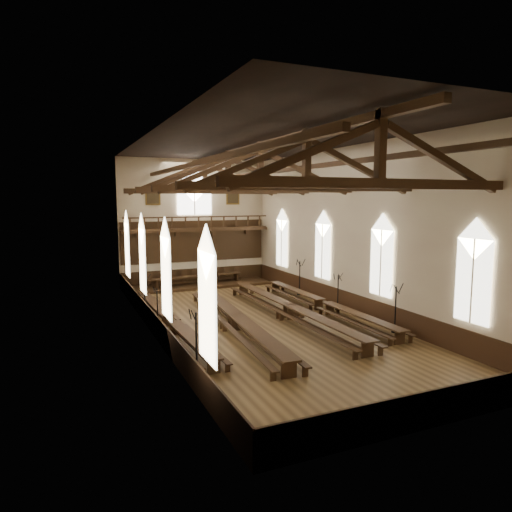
{
  "coord_description": "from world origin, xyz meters",
  "views": [
    {
      "loc": [
        -10.21,
        -22.79,
        6.9
      ],
      "look_at": [
        0.41,
        1.5,
        3.54
      ],
      "focal_mm": 32.0,
      "sensor_mm": 36.0,
      "label": 1
    }
  ],
  "objects_px": {
    "refectory_row_a": "(171,321)",
    "high_table": "(198,277)",
    "refectory_row_c": "(290,308)",
    "candelabrum_right_near": "(395,318)",
    "refectory_row_b": "(236,318)",
    "candelabrum_left_near": "(197,357)",
    "refectory_row_d": "(324,304)",
    "candelabrum_left_far": "(145,301)",
    "candelabrum_right_mid": "(338,299)",
    "dais": "(198,285)",
    "candelabrum_left_mid": "(158,316)",
    "candelabrum_right_far": "(300,284)"
  },
  "relations": [
    {
      "from": "high_table",
      "to": "refectory_row_c",
      "type": "bearing_deg",
      "value": -79.35
    },
    {
      "from": "refectory_row_c",
      "to": "candelabrum_left_far",
      "type": "xyz_separation_m",
      "value": [
        -7.45,
        4.78,
        0.12
      ]
    },
    {
      "from": "candelabrum_left_near",
      "to": "candelabrum_left_far",
      "type": "relative_size",
      "value": 1.17
    },
    {
      "from": "candelabrum_left_near",
      "to": "candelabrum_right_near",
      "type": "height_order",
      "value": "candelabrum_left_near"
    },
    {
      "from": "refectory_row_c",
      "to": "dais",
      "type": "xyz_separation_m",
      "value": [
        -2.15,
        11.43,
        -0.5
      ]
    },
    {
      "from": "candelabrum_left_far",
      "to": "candelabrum_right_far",
      "type": "distance_m",
      "value": 11.12
    },
    {
      "from": "candelabrum_left_mid",
      "to": "candelabrum_right_far",
      "type": "xyz_separation_m",
      "value": [
        11.1,
        4.55,
        0.08
      ]
    },
    {
      "from": "refectory_row_c",
      "to": "refectory_row_a",
      "type": "bearing_deg",
      "value": 177.15
    },
    {
      "from": "refectory_row_a",
      "to": "dais",
      "type": "height_order",
      "value": "refectory_row_a"
    },
    {
      "from": "refectory_row_a",
      "to": "high_table",
      "type": "relative_size",
      "value": 1.9
    },
    {
      "from": "refectory_row_b",
      "to": "candelabrum_left_mid",
      "type": "relative_size",
      "value": 6.53
    },
    {
      "from": "candelabrum_right_far",
      "to": "refectory_row_d",
      "type": "bearing_deg",
      "value": -102.04
    },
    {
      "from": "refectory_row_b",
      "to": "candelabrum_left_near",
      "type": "bearing_deg",
      "value": -123.86
    },
    {
      "from": "candelabrum_left_mid",
      "to": "refectory_row_c",
      "type": "bearing_deg",
      "value": -7.17
    },
    {
      "from": "high_table",
      "to": "candelabrum_left_mid",
      "type": "xyz_separation_m",
      "value": [
        -5.3,
        -10.5,
        -0.07
      ]
    },
    {
      "from": "refectory_row_c",
      "to": "candelabrum_right_near",
      "type": "distance_m",
      "value": 5.9
    },
    {
      "from": "candelabrum_left_near",
      "to": "candelabrum_right_near",
      "type": "bearing_deg",
      "value": 9.03
    },
    {
      "from": "refectory_row_b",
      "to": "candelabrum_left_mid",
      "type": "distance_m",
      "value": 4.16
    },
    {
      "from": "refectory_row_c",
      "to": "candelabrum_right_mid",
      "type": "height_order",
      "value": "candelabrum_right_mid"
    },
    {
      "from": "refectory_row_c",
      "to": "candelabrum_right_near",
      "type": "xyz_separation_m",
      "value": [
        3.65,
        -4.64,
        0.18
      ]
    },
    {
      "from": "high_table",
      "to": "candelabrum_left_near",
      "type": "height_order",
      "value": "candelabrum_left_near"
    },
    {
      "from": "dais",
      "to": "refectory_row_d",
      "type": "bearing_deg",
      "value": -66.62
    },
    {
      "from": "refectory_row_b",
      "to": "dais",
      "type": "xyz_separation_m",
      "value": [
        1.49,
        12.16,
        -0.49
      ]
    },
    {
      "from": "refectory_row_c",
      "to": "candelabrum_left_far",
      "type": "distance_m",
      "value": 8.85
    },
    {
      "from": "refectory_row_b",
      "to": "candelabrum_left_far",
      "type": "bearing_deg",
      "value": 124.63
    },
    {
      "from": "candelabrum_right_mid",
      "to": "candelabrum_right_far",
      "type": "xyz_separation_m",
      "value": [
        0.0,
        4.87,
        0.08
      ]
    },
    {
      "from": "candelabrum_right_near",
      "to": "candelabrum_right_mid",
      "type": "xyz_separation_m",
      "value": [
        0.0,
        5.25,
        -0.08
      ]
    },
    {
      "from": "refectory_row_d",
      "to": "candelabrum_left_far",
      "type": "bearing_deg",
      "value": 156.81
    },
    {
      "from": "refectory_row_a",
      "to": "candelabrum_left_mid",
      "type": "distance_m",
      "value": 0.83
    },
    {
      "from": "candelabrum_left_mid",
      "to": "candelabrum_left_near",
      "type": "bearing_deg",
      "value": -90.0
    },
    {
      "from": "high_table",
      "to": "candelabrum_left_mid",
      "type": "height_order",
      "value": "candelabrum_left_mid"
    },
    {
      "from": "refectory_row_b",
      "to": "candelabrum_right_near",
      "type": "relative_size",
      "value": 5.88
    },
    {
      "from": "refectory_row_a",
      "to": "candelabrum_left_far",
      "type": "relative_size",
      "value": 5.88
    },
    {
      "from": "candelabrum_left_near",
      "to": "candelabrum_right_far",
      "type": "height_order",
      "value": "candelabrum_left_near"
    },
    {
      "from": "refectory_row_b",
      "to": "high_table",
      "type": "xyz_separation_m",
      "value": [
        1.49,
        12.16,
        0.18
      ]
    },
    {
      "from": "refectory_row_c",
      "to": "candelabrum_left_mid",
      "type": "xyz_separation_m",
      "value": [
        -7.45,
        0.94,
        0.11
      ]
    },
    {
      "from": "candelabrum_left_mid",
      "to": "refectory_row_a",
      "type": "bearing_deg",
      "value": -47.22
    },
    {
      "from": "refectory_row_b",
      "to": "dais",
      "type": "relative_size",
      "value": 1.32
    },
    {
      "from": "refectory_row_b",
      "to": "candelabrum_left_far",
      "type": "xyz_separation_m",
      "value": [
        -3.81,
        5.51,
        0.12
      ]
    },
    {
      "from": "refectory_row_c",
      "to": "candelabrum_left_near",
      "type": "bearing_deg",
      "value": -139.33
    },
    {
      "from": "refectory_row_c",
      "to": "refectory_row_d",
      "type": "bearing_deg",
      "value": 10.57
    },
    {
      "from": "refectory_row_a",
      "to": "refectory_row_d",
      "type": "distance_m",
      "value": 9.48
    },
    {
      "from": "refectory_row_d",
      "to": "candelabrum_left_far",
      "type": "distance_m",
      "value": 10.92
    },
    {
      "from": "dais",
      "to": "candelabrum_left_far",
      "type": "bearing_deg",
      "value": -128.53
    },
    {
      "from": "high_table",
      "to": "candelabrum_right_mid",
      "type": "bearing_deg",
      "value": -61.81
    },
    {
      "from": "candelabrum_right_mid",
      "to": "refectory_row_a",
      "type": "bearing_deg",
      "value": -178.54
    },
    {
      "from": "candelabrum_left_mid",
      "to": "candelabrum_left_far",
      "type": "relative_size",
      "value": 0.98
    },
    {
      "from": "refectory_row_b",
      "to": "candelabrum_left_near",
      "type": "xyz_separation_m",
      "value": [
        -3.81,
        -5.67,
        0.25
      ]
    },
    {
      "from": "dais",
      "to": "candelabrum_right_near",
      "type": "distance_m",
      "value": 17.1
    },
    {
      "from": "refectory_row_a",
      "to": "candelabrum_right_near",
      "type": "distance_m",
      "value": 11.67
    }
  ]
}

